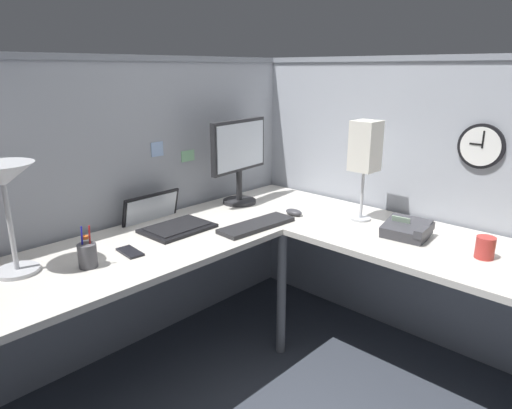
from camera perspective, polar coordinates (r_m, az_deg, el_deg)
The scene contains 17 objects.
ground_plane at distance 2.51m, azimuth 3.49°, elevation -20.60°, with size 6.80×6.80×0.00m, color #383D47.
cubicle_wall_back at distance 2.54m, azimuth -16.90°, elevation -0.61°, with size 2.57×0.12×1.58m.
cubicle_wall_right at distance 2.71m, azimuth 20.14°, elevation 0.13°, with size 0.12×2.37×1.58m.
desk at distance 2.06m, azimuth 2.18°, elevation -8.87°, with size 2.35×2.15×0.73m.
monitor at distance 2.71m, azimuth -2.11°, elevation 6.15°, with size 0.46×0.20×0.50m.
laptop at distance 2.42m, azimuth -11.16°, elevation -2.05°, with size 0.35×0.39×0.22m.
keyboard at distance 2.35m, azimuth 0.08°, elevation -2.58°, with size 0.43×0.14×0.02m, color #232326.
computer_mouse at distance 2.55m, azimuth 4.73°, elevation -0.95°, with size 0.06×0.10×0.03m, color #38383D.
desk_lamp_dome at distance 1.98m, azimuth -28.93°, elevation 2.20°, with size 0.24×0.24×0.44m.
pen_cup at distance 2.00m, azimuth -20.24°, elevation -5.92°, with size 0.08×0.08×0.18m.
cell_phone at distance 2.11m, azimuth -15.42°, elevation -5.72°, with size 0.07×0.14×0.01m, color black.
office_phone at distance 2.32m, azimuth 18.39°, elevation -3.04°, with size 0.21×0.22×0.11m.
desk_lamp_paper at distance 2.45m, azimuth 13.44°, elevation 6.72°, with size 0.13×0.13×0.53m.
coffee_mug at distance 2.20m, azimuth 26.63°, elevation -4.82°, with size 0.08×0.08×0.10m, color #B2332D.
wall_clock at distance 2.50m, azimuth 26.24°, elevation 6.53°, with size 0.04×0.22×0.22m.
pinned_note_middle at distance 2.56m, azimuth -12.21°, elevation 6.75°, with size 0.08×0.00×0.08m, color #99B7E5.
pinned_note_rightmost at distance 2.69m, azimuth -8.48°, elevation 6.01°, with size 0.09×0.00×0.06m, color #8CCC99.
Camera 1 is at (-1.54, -1.27, 1.52)m, focal length 32.13 mm.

